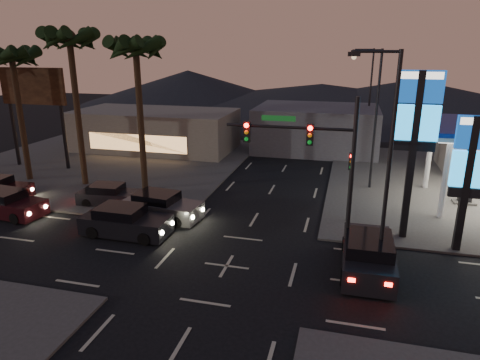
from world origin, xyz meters
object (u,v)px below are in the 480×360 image
(pylon_sign_short, at_px, (469,164))
(car_lane_b_front, at_px, (161,207))
(car_lane_a_mid, at_px, (7,204))
(suv_station, at_px, (368,254))
(traffic_signal_mast, at_px, (315,156))
(car_lane_a_front, at_px, (125,222))
(pylon_sign_tall, at_px, (416,123))
(car_lane_b_mid, at_px, (110,195))

(pylon_sign_short, xyz_separation_m, car_lane_b_front, (-16.57, 0.30, -3.90))
(car_lane_a_mid, relative_size, suv_station, 0.93)
(traffic_signal_mast, relative_size, car_lane_a_front, 1.57)
(car_lane_a_mid, distance_m, suv_station, 21.66)
(traffic_signal_mast, height_order, car_lane_b_front, traffic_signal_mast)
(pylon_sign_tall, height_order, traffic_signal_mast, pylon_sign_tall)
(pylon_sign_tall, distance_m, car_lane_b_mid, 19.26)
(suv_station, bearing_deg, traffic_signal_mast, 165.08)
(car_lane_b_front, bearing_deg, car_lane_a_front, -108.85)
(pylon_sign_tall, xyz_separation_m, car_lane_b_front, (-14.07, -0.70, -5.64))
(car_lane_a_front, height_order, car_lane_b_front, car_lane_a_front)
(car_lane_b_mid, bearing_deg, car_lane_b_front, -17.52)
(pylon_sign_tall, relative_size, pylon_sign_short, 1.29)
(car_lane_a_front, relative_size, suv_station, 0.94)
(pylon_sign_short, distance_m, car_lane_b_front, 17.03)
(car_lane_a_front, distance_m, car_lane_a_mid, 8.63)
(car_lane_b_front, bearing_deg, traffic_signal_mast, -16.75)
(pylon_sign_tall, relative_size, car_lane_a_front, 1.77)
(pylon_sign_tall, distance_m, pylon_sign_short, 3.20)
(pylon_sign_short, relative_size, suv_station, 1.30)
(car_lane_a_front, bearing_deg, pylon_sign_short, 7.83)
(pylon_sign_tall, relative_size, car_lane_b_mid, 2.04)
(car_lane_b_mid, relative_size, suv_station, 0.82)
(pylon_sign_tall, relative_size, car_lane_b_front, 1.74)
(car_lane_a_mid, distance_m, car_lane_b_mid, 6.17)
(car_lane_b_front, bearing_deg, pylon_sign_tall, 2.86)
(traffic_signal_mast, xyz_separation_m, car_lane_a_mid, (-18.85, 0.88, -4.49))
(car_lane_b_front, xyz_separation_m, suv_station, (12.08, -3.54, 0.07))
(car_lane_a_mid, relative_size, car_lane_b_front, 0.97)
(car_lane_a_front, distance_m, suv_station, 13.03)
(car_lane_a_mid, bearing_deg, car_lane_b_front, 11.43)
(traffic_signal_mast, bearing_deg, car_lane_b_mid, 163.01)
(pylon_sign_short, xyz_separation_m, car_lane_a_front, (-17.50, -2.41, -3.89))
(traffic_signal_mast, xyz_separation_m, car_lane_a_front, (-10.25, 0.11, -4.46))
(pylon_sign_short, bearing_deg, pylon_sign_tall, 158.20)
(pylon_sign_short, xyz_separation_m, car_lane_b_mid, (-20.87, 1.65, -4.01))
(pylon_sign_tall, height_order, suv_station, pylon_sign_tall)
(pylon_sign_tall, xyz_separation_m, suv_station, (-2.00, -4.24, -5.56))
(car_lane_a_front, relative_size, car_lane_b_mid, 1.16)
(car_lane_a_front, height_order, suv_station, suv_station)
(pylon_sign_tall, bearing_deg, traffic_signal_mast, -143.48)
(pylon_sign_tall, distance_m, car_lane_a_front, 16.38)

